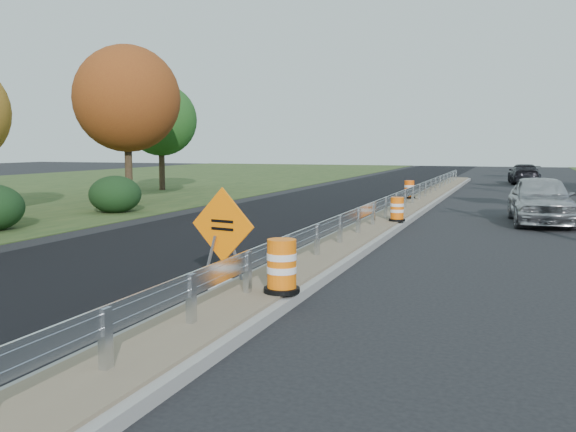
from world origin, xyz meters
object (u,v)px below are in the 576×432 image
(barrel_median_near, at_px, (282,267))
(barrel_median_far, at_px, (409,190))
(car_dark_far, at_px, (524,174))
(car_silver, at_px, (541,199))
(barrel_median_mid, at_px, (397,210))
(caution_sign, at_px, (223,264))

(barrel_median_near, bearing_deg, barrel_median_far, 93.11)
(barrel_median_far, relative_size, car_dark_far, 0.17)
(car_silver, bearing_deg, barrel_median_near, -112.73)
(car_silver, bearing_deg, car_dark_far, 86.20)
(barrel_median_near, bearing_deg, car_dark_far, 83.87)
(barrel_median_mid, bearing_deg, car_dark_far, 81.42)
(barrel_median_far, bearing_deg, car_silver, -48.87)
(car_silver, bearing_deg, barrel_median_mid, -151.89)
(barrel_median_far, relative_size, car_silver, 0.17)
(car_dark_far, bearing_deg, barrel_median_near, 79.76)
(barrel_median_near, relative_size, barrel_median_far, 1.09)
(caution_sign, bearing_deg, barrel_median_near, -15.51)
(barrel_median_far, bearing_deg, caution_sign, -91.03)
(barrel_median_far, bearing_deg, barrel_median_mid, -83.26)
(caution_sign, bearing_deg, barrel_median_mid, 93.04)
(barrel_median_near, xyz_separation_m, car_dark_far, (4.09, 38.04, 0.03))
(barrel_median_mid, bearing_deg, barrel_median_far, 96.74)
(barrel_median_mid, relative_size, barrel_median_far, 0.94)
(barrel_median_mid, bearing_deg, car_silver, 32.88)
(caution_sign, bearing_deg, car_dark_far, 92.66)
(barrel_median_mid, distance_m, car_dark_far, 27.39)
(car_silver, relative_size, car_dark_far, 1.03)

